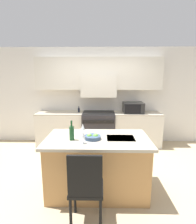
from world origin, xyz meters
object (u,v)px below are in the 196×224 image
at_px(island_chair, 86,186).
at_px(wine_glass_far, 83,127).
at_px(wine_bottle, 72,133).
at_px(wine_glass_near, 83,135).
at_px(range_stove, 99,129).
at_px(microwave, 133,108).
at_px(oil_bottle_on_counter, 79,110).
at_px(fruit_bowl, 93,137).

height_order(island_chair, wine_glass_far, wine_glass_far).
distance_m(wine_bottle, wine_glass_near, 0.24).
distance_m(range_stove, island_chair, 2.80).
bearing_deg(range_stove, island_chair, -92.23).
bearing_deg(wine_bottle, microwave, 58.31).
relative_size(microwave, oil_bottle_on_counter, 3.14).
distance_m(island_chair, oil_bottle_on_counter, 2.93).
distance_m(wine_bottle, fruit_bowl, 0.33).
distance_m(microwave, fruit_bowl, 2.33).
distance_m(wine_bottle, oil_bottle_on_counter, 2.20).
relative_size(microwave, island_chair, 0.52).
relative_size(island_chair, fruit_bowl, 3.99).
relative_size(microwave, wine_glass_far, 2.72).
xyz_separation_m(range_stove, wine_glass_near, (-0.19, -2.27, 0.59)).
xyz_separation_m(island_chair, wine_glass_far, (-0.12, 0.91, 0.48)).
xyz_separation_m(wine_bottle, oil_bottle_on_counter, (-0.17, 2.20, -0.05)).
bearing_deg(oil_bottle_on_counter, wine_glass_near, -81.29).
distance_m(range_stove, wine_bottle, 2.23).
relative_size(wine_bottle, oil_bottle_on_counter, 1.79).
distance_m(island_chair, wine_glass_near, 0.72).
bearing_deg(wine_bottle, range_stove, 79.88).
bearing_deg(island_chair, range_stove, 87.77).
bearing_deg(island_chair, oil_bottle_on_counter, 98.76).
bearing_deg(wine_glass_near, fruit_bowl, 54.68).
distance_m(wine_glass_far, fruit_bowl, 0.28).
distance_m(microwave, wine_glass_near, 2.55).
xyz_separation_m(wine_bottle, fruit_bowl, (0.32, 0.04, -0.08)).
relative_size(island_chair, wine_bottle, 3.37).
distance_m(wine_glass_far, oil_bottle_on_counter, 1.98).
height_order(wine_bottle, wine_glass_near, wine_bottle).
height_order(island_chair, wine_glass_near, wine_glass_near).
relative_size(range_stove, wine_glass_near, 4.75).
distance_m(wine_glass_near, fruit_bowl, 0.25).
bearing_deg(microwave, range_stove, -178.87).
distance_m(microwave, wine_glass_far, 2.24).
height_order(microwave, wine_bottle, wine_bottle).
height_order(wine_bottle, wine_glass_far, wine_bottle).
bearing_deg(wine_bottle, island_chair, -68.05).
bearing_deg(island_chair, wine_bottle, 111.95).
bearing_deg(island_chair, fruit_bowl, 86.13).
height_order(microwave, wine_glass_far, microwave).
distance_m(range_stove, fruit_bowl, 2.14).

